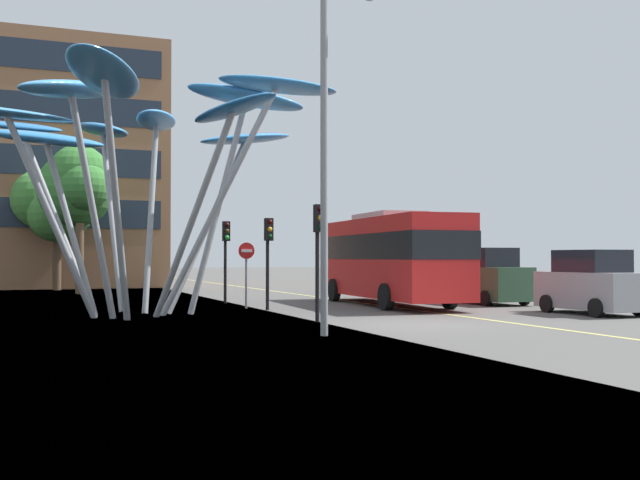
% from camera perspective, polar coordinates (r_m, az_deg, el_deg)
% --- Properties ---
extents(ground, '(120.00, 240.00, 0.10)m').
position_cam_1_polar(ground, '(21.29, 5.95, -6.47)').
color(ground, '#54514F').
extents(red_bus, '(3.25, 10.26, 3.61)m').
position_cam_1_polar(red_bus, '(30.09, 5.15, -1.11)').
color(red_bus, red).
rests_on(red_bus, ground).
extents(leaf_sculpture, '(12.28, 12.55, 7.88)m').
position_cam_1_polar(leaf_sculpture, '(25.47, -12.95, 8.34)').
color(leaf_sculpture, '#9EA0A5').
rests_on(leaf_sculpture, ground).
extents(traffic_light_kerb_near, '(0.28, 0.42, 3.40)m').
position_cam_1_polar(traffic_light_kerb_near, '(22.08, -0.10, 0.25)').
color(traffic_light_kerb_near, black).
rests_on(traffic_light_kerb_near, ground).
extents(traffic_light_kerb_far, '(0.28, 0.42, 3.26)m').
position_cam_1_polar(traffic_light_kerb_far, '(27.07, -3.87, -0.24)').
color(traffic_light_kerb_far, black).
rests_on(traffic_light_kerb_far, ground).
extents(traffic_light_island_mid, '(0.28, 0.42, 3.34)m').
position_cam_1_polar(traffic_light_island_mid, '(31.24, -7.03, -0.28)').
color(traffic_light_island_mid, black).
rests_on(traffic_light_island_mid, ground).
extents(car_parked_near, '(1.90, 3.87, 2.12)m').
position_cam_1_polar(car_parked_near, '(26.75, 19.59, -3.11)').
color(car_parked_near, gray).
rests_on(car_parked_near, ground).
extents(car_parked_mid, '(1.94, 4.22, 2.25)m').
position_cam_1_polar(car_parked_mid, '(31.55, 12.27, -2.76)').
color(car_parked_mid, '#2D5138').
rests_on(car_parked_mid, ground).
extents(car_parked_far, '(1.93, 4.33, 2.09)m').
position_cam_1_polar(car_parked_far, '(36.88, 7.09, -2.68)').
color(car_parked_far, maroon).
rests_on(car_parked_far, ground).
extents(street_lamp, '(1.53, 0.44, 8.65)m').
position_cam_1_polar(street_lamp, '(18.71, 1.18, 9.59)').
color(street_lamp, gray).
rests_on(street_lamp, ground).
extents(tree_pavement_near, '(3.98, 4.53, 7.74)m').
position_cam_1_polar(tree_pavement_near, '(42.02, -17.52, 3.89)').
color(tree_pavement_near, brown).
rests_on(tree_pavement_near, ground).
extents(tree_pavement_far, '(5.15, 4.78, 7.31)m').
position_cam_1_polar(tree_pavement_far, '(46.51, -18.91, 2.68)').
color(tree_pavement_far, brown).
rests_on(tree_pavement_far, ground).
extents(no_entry_sign, '(0.60, 0.12, 2.42)m').
position_cam_1_polar(no_entry_sign, '(28.04, -5.51, -1.82)').
color(no_entry_sign, gray).
rests_on(no_entry_sign, ground).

